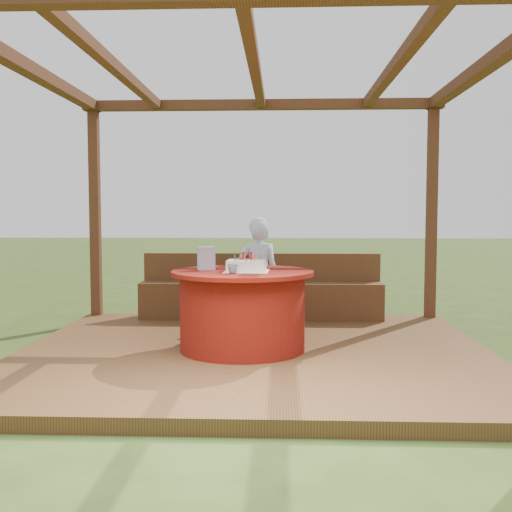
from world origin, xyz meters
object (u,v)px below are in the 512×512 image
at_px(bench, 261,297).
at_px(drinking_glass, 233,269).
at_px(gift_bag, 206,258).
at_px(chair, 257,288).
at_px(birthday_cake, 247,266).
at_px(elderly_woman, 259,274).
at_px(table, 242,310).

distance_m(bench, drinking_glass, 2.13).
distance_m(bench, gift_bag, 1.86).
height_order(chair, drinking_glass, chair).
bearing_deg(drinking_glass, chair, 83.39).
xyz_separation_m(birthday_cake, gift_bag, (-0.40, 0.15, 0.06)).
distance_m(chair, elderly_woman, 0.29).
height_order(elderly_woman, drinking_glass, elderly_woman).
distance_m(elderly_woman, birthday_cake, 1.01).
relative_size(table, chair, 1.60).
height_order(bench, gift_bag, gift_bag).
bearing_deg(birthday_cake, gift_bag, 159.47).
bearing_deg(elderly_woman, table, -97.51).
relative_size(bench, birthday_cake, 7.06).
bearing_deg(table, gift_bag, 169.30).
bearing_deg(drinking_glass, elderly_woman, 81.02).
relative_size(elderly_woman, drinking_glass, 14.31).
relative_size(chair, drinking_glass, 9.56).
relative_size(table, elderly_woman, 1.07).
bearing_deg(elderly_woman, chair, 96.49).
bearing_deg(birthday_cake, drinking_glass, -119.07).
relative_size(birthday_cake, gift_bag, 1.91).
height_order(bench, elderly_woman, elderly_woman).
relative_size(chair, birthday_cake, 1.99).
xyz_separation_m(elderly_woman, drinking_glass, (-0.19, -1.20, 0.16)).
relative_size(chair, gift_bag, 3.80).
bearing_deg(chair, table, -94.80).
height_order(elderly_woman, gift_bag, elderly_woman).
height_order(bench, table, bench).
relative_size(gift_bag, drinking_glass, 2.51).
distance_m(elderly_woman, drinking_glass, 1.23).
bearing_deg(chair, gift_bag, -112.87).
relative_size(table, drinking_glass, 15.27).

